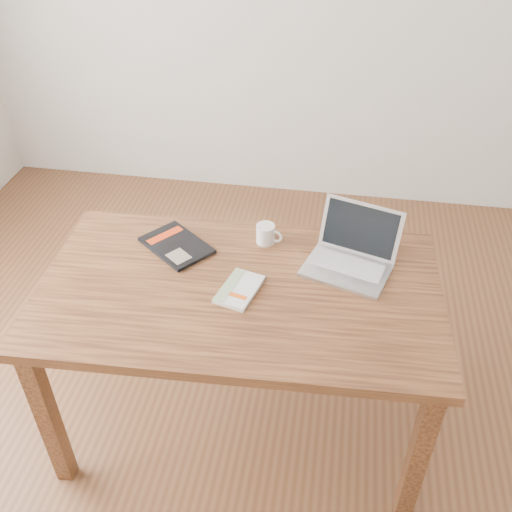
% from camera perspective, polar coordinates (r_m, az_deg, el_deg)
% --- Properties ---
extents(room, '(4.04, 4.04, 2.70)m').
position_cam_1_polar(room, '(1.65, -5.65, 11.64)').
color(room, '#56331D').
rests_on(room, ground).
extents(desk, '(1.47, 0.88, 0.75)m').
position_cam_1_polar(desk, '(2.09, -1.63, -4.97)').
color(desk, '#522E18').
rests_on(desk, ground).
extents(white_guidebook, '(0.16, 0.22, 0.02)m').
position_cam_1_polar(white_guidebook, '(2.01, -1.67, -3.37)').
color(white_guidebook, beige).
rests_on(white_guidebook, desk).
extents(black_guidebook, '(0.32, 0.31, 0.01)m').
position_cam_1_polar(black_guidebook, '(2.23, -7.97, 1.08)').
color(black_guidebook, black).
rests_on(black_guidebook, desk).
extents(laptop, '(0.37, 0.35, 0.21)m').
position_cam_1_polar(laptop, '(2.13, 9.51, 0.12)').
color(laptop, silver).
rests_on(laptop, desk).
extents(coffee_mug, '(0.10, 0.07, 0.08)m').
position_cam_1_polar(coffee_mug, '(2.21, 1.02, 2.25)').
color(coffee_mug, white).
rests_on(coffee_mug, desk).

